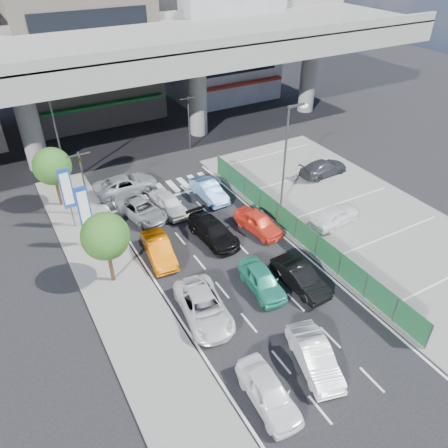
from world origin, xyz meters
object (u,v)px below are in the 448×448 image
street_lamp_right (288,149)px  van_white_back_left (268,392)px  kei_truck_front_right (209,190)px  wagon_silver_front_left (141,210)px  tree_near (105,236)px  signboard_far (67,190)px  sedan_black_mid (213,231)px  sedan_white_mid_left (204,307)px  sedan_white_front_mid (169,204)px  traffic_cone (289,225)px  hatch_black_mid_right (300,277)px  tree_far (52,167)px  taxi_orange_left (159,249)px  signboard_near (84,209)px  street_lamp_left (58,129)px  taxi_orange_right (259,222)px  parked_sedan_white (335,216)px  hatch_white_back_mid (315,356)px  parked_sedan_dgrey (323,168)px  traffic_light_right (188,110)px  traffic_light_left (81,168)px  crossing_wagon_silver (125,184)px  taxi_teal_mid (262,280)px

street_lamp_right → van_white_back_left: (-10.59, -13.46, -4.08)m
kei_truck_front_right → wagon_silver_front_left: bearing=177.8°
tree_near → signboard_far: bearing=94.9°
sedan_black_mid → sedan_white_mid_left: bearing=-126.9°
sedan_white_front_mid → traffic_cone: 9.09m
hatch_black_mid_right → sedan_black_mid: 7.14m
tree_far → traffic_cone: tree_far is taller
taxi_orange_left → signboard_near: bearing=143.8°
street_lamp_left → sedan_white_front_mid: size_ratio=1.98×
taxi_orange_left → street_lamp_right: bearing=13.4°
signboard_far → sedan_white_mid_left: bearing=-71.6°
sedan_white_mid_left → taxi_orange_right: (7.18, 5.43, 0.00)m
sedan_black_mid → parked_sedan_white: (8.51, -2.75, 0.08)m
hatch_white_back_mid → sedan_white_mid_left: same height
tree_near → parked_sedan_dgrey: size_ratio=1.05×
traffic_light_right → street_lamp_left: street_lamp_left is taller
street_lamp_right → signboard_far: size_ratio=1.70×
traffic_cone → sedan_black_mid: bearing=162.8°
traffic_light_right → parked_sedan_dgrey: bearing=-54.3°
street_lamp_left → tree_near: (-0.67, -14.00, -1.38)m
street_lamp_left → signboard_near: 10.19m
street_lamp_left → street_lamp_right: bearing=-41.6°
sedan_white_front_mid → wagon_silver_front_left: bearing=167.6°
traffic_light_left → tree_near: traffic_light_left is taller
sedan_white_front_mid → sedan_black_mid: bearing=-81.0°
kei_truck_front_right → hatch_white_back_mid: bearing=-102.3°
wagon_silver_front_left → parked_sedan_white: size_ratio=1.09×
signboard_far → tree_near: bearing=-85.1°
taxi_orange_right → signboard_near: bearing=151.9°
kei_truck_front_right → traffic_cone: 7.28m
crossing_wagon_silver → parked_sedan_dgrey: 16.86m
parked_sedan_white → sedan_white_mid_left: bearing=98.0°
sedan_white_front_mid → tree_near: bearing=-142.9°
taxi_teal_mid → parked_sedan_dgrey: parked_sedan_dgrey is taller
hatch_black_mid_right → traffic_cone: 5.97m
street_lamp_left → hatch_black_mid_right: street_lamp_left is taller
sedan_white_mid_left → sedan_black_mid: size_ratio=1.04×
van_white_back_left → taxi_orange_right: size_ratio=1.00×
taxi_teal_mid → parked_sedan_white: 8.93m
hatch_white_back_mid → wagon_silver_front_left: hatch_white_back_mid is taller
street_lamp_right → parked_sedan_dgrey: size_ratio=1.75×
tree_far → traffic_light_right: bearing=18.7°
traffic_light_right → tree_far: bearing=-161.3°
hatch_black_mid_right → parked_sedan_dgrey: size_ratio=0.92×
signboard_near → tree_near: size_ratio=0.98×
sedan_white_mid_left → traffic_cone: 10.18m
traffic_light_left → sedan_white_mid_left: 13.96m
taxi_orange_left → hatch_black_mid_right: bearing=-40.1°
sedan_white_mid_left → traffic_light_left: bearing=109.1°
signboard_near → van_white_back_left: (3.79, -15.46, -2.37)m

